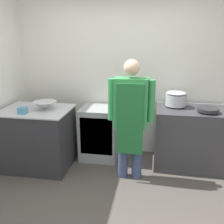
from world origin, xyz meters
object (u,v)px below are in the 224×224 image
(person_cook, at_px, (131,114))
(stock_pot, at_px, (176,98))
(saute_pan, at_px, (208,110))
(mixing_bowl, at_px, (45,105))
(plastic_tub, at_px, (23,110))
(stove, at_px, (189,138))
(fridge_unit, at_px, (100,133))

(person_cook, xyz_separation_m, stock_pot, (0.62, 0.61, 0.09))
(person_cook, distance_m, saute_pan, 1.12)
(mixing_bowl, distance_m, stock_pot, 1.95)
(mixing_bowl, xyz_separation_m, plastic_tub, (-0.23, -0.24, -0.02))
(mixing_bowl, relative_size, plastic_tub, 3.14)
(stove, xyz_separation_m, stock_pot, (-0.23, 0.12, 0.58))
(person_cook, distance_m, plastic_tub, 1.50)
(stove, xyz_separation_m, person_cook, (-0.85, -0.50, 0.49))
(fridge_unit, bearing_deg, stock_pot, 2.29)
(person_cook, relative_size, mixing_bowl, 4.84)
(fridge_unit, bearing_deg, person_cook, -45.79)
(stove, bearing_deg, stock_pot, 153.27)
(stove, relative_size, plastic_tub, 9.35)
(fridge_unit, bearing_deg, saute_pan, -6.52)
(mixing_bowl, bearing_deg, person_cook, -6.17)
(stove, xyz_separation_m, saute_pan, (0.21, -0.11, 0.49))
(stove, xyz_separation_m, mixing_bowl, (-2.12, -0.36, 0.51))
(mixing_bowl, bearing_deg, saute_pan, 5.99)
(mixing_bowl, bearing_deg, plastic_tub, -132.63)
(stock_pot, distance_m, saute_pan, 0.50)
(stock_pot, bearing_deg, saute_pan, -27.83)
(person_cook, height_order, saute_pan, person_cook)
(fridge_unit, xyz_separation_m, stock_pot, (1.17, 0.05, 0.61))
(fridge_unit, relative_size, stock_pot, 2.77)
(person_cook, relative_size, plastic_tub, 15.20)
(mixing_bowl, distance_m, saute_pan, 2.34)
(fridge_unit, relative_size, person_cook, 0.51)
(stove, distance_m, fridge_unit, 1.40)
(mixing_bowl, height_order, stock_pot, stock_pot)
(mixing_bowl, height_order, plastic_tub, mixing_bowl)
(plastic_tub, relative_size, stock_pot, 0.36)
(plastic_tub, height_order, stock_pot, stock_pot)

